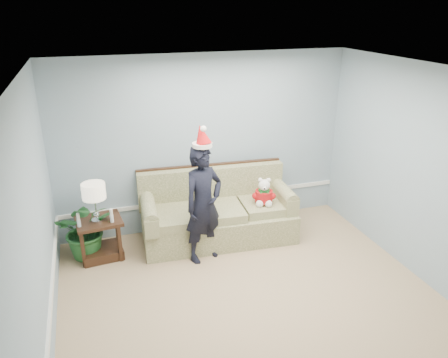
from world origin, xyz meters
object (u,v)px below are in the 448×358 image
at_px(sofa, 217,214).
at_px(man, 203,204).
at_px(side_table, 101,242).
at_px(table_lamp, 94,193).
at_px(teddy_bear, 264,195).
at_px(houseplant, 87,229).

distance_m(sofa, man, 0.77).
bearing_deg(sofa, man, -119.79).
distance_m(side_table, table_lamp, 0.78).
bearing_deg(table_lamp, side_table, 67.88).
xyz_separation_m(sofa, teddy_bear, (0.66, -0.23, 0.33)).
relative_size(table_lamp, teddy_bear, 1.32).
relative_size(table_lamp, man, 0.34).
xyz_separation_m(table_lamp, teddy_bear, (2.40, -0.12, -0.30)).
relative_size(side_table, table_lamp, 1.17).
distance_m(sofa, houseplant, 1.89).
height_order(table_lamp, houseplant, table_lamp).
bearing_deg(teddy_bear, side_table, -165.20).
xyz_separation_m(table_lamp, houseplant, (-0.15, 0.13, -0.58)).
xyz_separation_m(sofa, man, (-0.35, -0.52, 0.45)).
relative_size(side_table, houseplant, 0.76).
bearing_deg(teddy_bear, man, -145.04).
bearing_deg(side_table, houseplant, 152.87).
height_order(sofa, houseplant, sofa).
bearing_deg(houseplant, sofa, -0.69).
distance_m(sofa, table_lamp, 1.85).
relative_size(sofa, side_table, 3.55).
bearing_deg(houseplant, man, -19.53).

